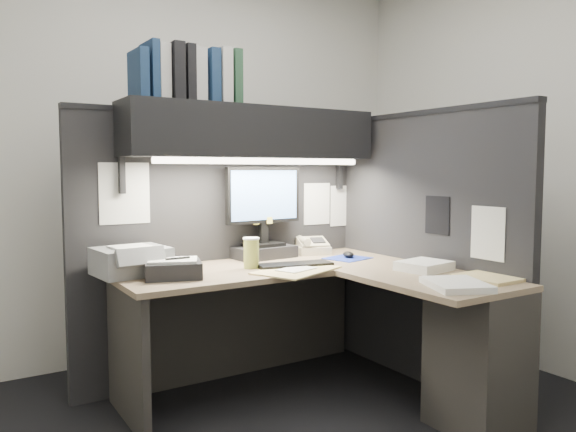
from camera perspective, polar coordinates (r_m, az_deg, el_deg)
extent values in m
plane|color=black|center=(2.96, 1.64, -20.95)|extent=(3.50, 3.50, 0.00)
cube|color=white|center=(4.00, -10.39, 5.64)|extent=(3.50, 0.04, 2.70)
cube|color=white|center=(3.92, 23.60, 5.35)|extent=(0.04, 3.00, 2.70)
cube|color=black|center=(3.52, -6.36, -3.15)|extent=(1.90, 0.06, 1.60)
cube|color=black|center=(3.47, 13.60, -3.38)|extent=(0.06, 1.50, 1.60)
cube|color=#816952|center=(3.24, -2.37, -5.32)|extent=(1.70, 0.68, 0.03)
cube|color=#816952|center=(2.98, 14.43, -6.35)|extent=(0.60, 0.85, 0.03)
cube|color=#2E2C29|center=(3.58, -4.77, -10.36)|extent=(1.61, 0.02, 0.70)
cube|color=#2E2C29|center=(3.03, -15.99, -13.36)|extent=(0.04, 0.61, 0.70)
cube|color=#2E2C29|center=(3.00, 18.84, -13.58)|extent=(0.38, 0.40, 0.70)
cube|color=black|center=(3.38, -3.66, 8.44)|extent=(1.55, 0.34, 0.30)
cylinder|color=white|center=(3.25, -2.47, 5.59)|extent=(1.32, 0.04, 0.04)
cube|color=black|center=(3.52, -2.52, -3.66)|extent=(0.39, 0.26, 0.07)
cube|color=black|center=(3.51, -2.53, -1.71)|extent=(0.06, 0.05, 0.13)
cube|color=black|center=(3.49, -2.50, 2.14)|extent=(0.53, 0.08, 0.35)
cube|color=#6290D7|center=(3.47, -2.35, 2.13)|extent=(0.48, 0.04, 0.30)
cube|color=black|center=(3.20, 0.71, -4.98)|extent=(0.45, 0.22, 0.02)
cube|color=#1B2F98|center=(3.51, 6.07, -4.28)|extent=(0.29, 0.28, 0.00)
ellipsoid|color=black|center=(3.52, 6.16, -3.91)|extent=(0.10, 0.12, 0.04)
cube|color=#C1B494|center=(3.70, 2.42, -3.17)|extent=(0.26, 0.27, 0.08)
cylinder|color=#CBB851|center=(3.15, -3.76, -3.85)|extent=(0.09, 0.09, 0.16)
cube|color=gray|center=(3.07, -15.65, -4.42)|extent=(0.38, 0.34, 0.14)
cube|color=black|center=(2.94, -11.58, -5.34)|extent=(0.34, 0.31, 0.08)
cube|color=#D5BE78|center=(3.07, 0.87, -5.53)|extent=(0.55, 0.46, 0.01)
cube|color=white|center=(3.17, 13.67, -4.94)|extent=(0.30, 0.26, 0.05)
cube|color=white|center=(2.75, 16.74, -6.69)|extent=(0.35, 0.38, 0.03)
cube|color=#D5BE78|center=(3.01, 19.62, -5.94)|extent=(0.23, 0.30, 0.02)
cube|color=navy|center=(3.16, -14.97, 13.67)|extent=(0.05, 0.22, 0.26)
cube|color=navy|center=(3.18, -13.88, 14.07)|extent=(0.05, 0.22, 0.31)
cube|color=beige|center=(3.20, -12.97, 13.90)|extent=(0.06, 0.22, 0.29)
cube|color=black|center=(3.20, -11.58, 14.04)|extent=(0.06, 0.22, 0.31)
cube|color=black|center=(3.24, -10.46, 13.92)|extent=(0.05, 0.22, 0.30)
cube|color=beige|center=(3.26, -9.49, 13.74)|extent=(0.07, 0.22, 0.29)
cube|color=navy|center=(3.28, -8.08, 13.76)|extent=(0.06, 0.22, 0.30)
cube|color=beige|center=(3.30, -6.94, 13.81)|extent=(0.06, 0.22, 0.31)
cube|color=#22452E|center=(3.34, -5.84, 13.71)|extent=(0.05, 0.22, 0.31)
cube|color=white|center=(3.81, 2.96, 1.24)|extent=(0.21, 0.00, 0.28)
cube|color=white|center=(3.94, 5.58, 1.05)|extent=(0.21, 0.00, 0.28)
cube|color=white|center=(3.24, -16.26, 2.22)|extent=(0.28, 0.00, 0.34)
cube|color=black|center=(3.33, 14.93, 0.07)|extent=(0.00, 0.18, 0.22)
cube|color=white|center=(3.11, 19.62, -1.66)|extent=(0.00, 0.21, 0.28)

